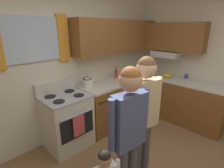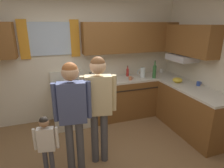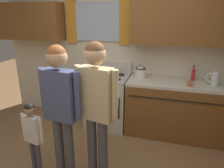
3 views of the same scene
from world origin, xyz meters
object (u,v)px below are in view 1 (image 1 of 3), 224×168
object	(u,v)px
bottle_wine_green	(143,70)
stove_oven	(67,120)
water_pitcher	(131,72)
mug_ceramic_white	(140,68)
mug_cobalt_blue	(186,76)
adult_in_plaid	(144,109)
cup_terracotta	(125,79)
bottle_sauce_red	(116,73)
adult_holding_child	(129,126)
mixing_bowl	(167,75)
bottle_oil_amber	(138,69)
stovetop_kettle	(88,82)

from	to	relation	value
bottle_wine_green	stove_oven	bearing A→B (deg)	174.16
bottle_wine_green	water_pitcher	bearing A→B (deg)	145.58
mug_ceramic_white	stove_oven	bearing A→B (deg)	-175.39
mug_cobalt_blue	adult_in_plaid	bearing A→B (deg)	-170.35
stove_oven	cup_terracotta	world-z (taller)	stove_oven
bottle_sauce_red	water_pitcher	size ratio (longest dim) A/B	1.12
bottle_wine_green	adult_holding_child	bearing A→B (deg)	-148.34
mug_ceramic_white	adult_in_plaid	world-z (taller)	adult_in_plaid
mug_cobalt_blue	bottle_sauce_red	bearing A→B (deg)	133.08
bottle_sauce_red	adult_in_plaid	bearing A→B (deg)	-126.51
stove_oven	mug_cobalt_blue	xyz separation A→B (m)	(2.39, -0.95, 0.48)
bottle_wine_green	bottle_sauce_red	bearing A→B (deg)	145.39
mug_ceramic_white	water_pitcher	xyz separation A→B (m)	(-0.65, -0.23, 0.06)
cup_terracotta	water_pitcher	xyz separation A→B (m)	(0.35, 0.12, 0.07)
bottle_sauce_red	cup_terracotta	distance (m)	0.33
mixing_bowl	adult_in_plaid	xyz separation A→B (m)	(-1.87, -0.68, 0.09)
bottle_wine_green	mug_ceramic_white	bearing A→B (deg)	40.90
stove_oven	water_pitcher	size ratio (longest dim) A/B	5.00
mug_cobalt_blue	adult_holding_child	distance (m)	2.54
stove_oven	mug_cobalt_blue	distance (m)	2.62
bottle_oil_amber	cup_terracotta	size ratio (longest dim) A/B	2.63
stovetop_kettle	adult_in_plaid	size ratio (longest dim) A/B	0.17
mug_ceramic_white	bottle_sauce_red	bearing A→B (deg)	-178.08
mixing_bowl	stovetop_kettle	bearing A→B (deg)	155.56
mug_ceramic_white	water_pitcher	distance (m)	0.69
stovetop_kettle	adult_in_plaid	world-z (taller)	adult_in_plaid
bottle_sauce_red	bottle_wine_green	distance (m)	0.61
bottle_sauce_red	adult_holding_child	bearing A→B (deg)	-133.32
bottle_oil_amber	adult_in_plaid	xyz separation A→B (m)	(-1.72, -1.34, 0.03)
mixing_bowl	adult_holding_child	distance (m)	2.38
cup_terracotta	stove_oven	bearing A→B (deg)	172.74
adult_holding_child	bottle_wine_green	bearing A→B (deg)	31.66
bottle_oil_amber	stovetop_kettle	world-z (taller)	bottle_oil_amber
bottle_wine_green	bottle_oil_amber	bearing A→B (deg)	58.62
bottle_oil_amber	water_pitcher	bearing A→B (deg)	-167.91
cup_terracotta	mug_ceramic_white	world-z (taller)	mug_ceramic_white
bottle_sauce_red	mug_ceramic_white	world-z (taller)	bottle_sauce_red
mug_ceramic_white	adult_holding_child	size ratio (longest dim) A/B	0.08
stove_oven	bottle_oil_amber	bearing A→B (deg)	0.92
bottle_oil_amber	bottle_sauce_red	size ratio (longest dim) A/B	1.16
bottle_sauce_red	stovetop_kettle	world-z (taller)	bottle_sauce_red
bottle_oil_amber	bottle_sauce_red	world-z (taller)	bottle_oil_amber
bottle_wine_green	cup_terracotta	size ratio (longest dim) A/B	3.62
mug_ceramic_white	bottle_oil_amber	bearing A→B (deg)	-152.83
bottle_sauce_red	stovetop_kettle	bearing A→B (deg)	-175.87
stove_oven	cup_terracotta	size ratio (longest dim) A/B	10.11
bottle_sauce_red	mug_cobalt_blue	xyz separation A→B (m)	(1.03, -1.11, -0.05)
bottle_sauce_red	stovetop_kettle	distance (m)	0.83
stove_oven	water_pitcher	world-z (taller)	water_pitcher
cup_terracotta	water_pitcher	world-z (taller)	water_pitcher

